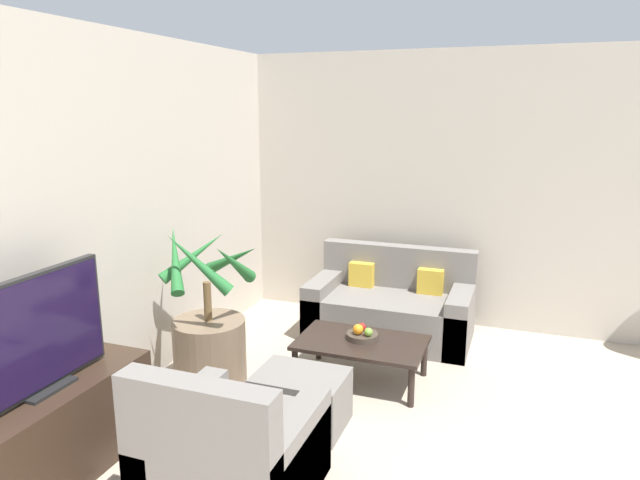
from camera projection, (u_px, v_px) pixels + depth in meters
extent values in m
cube|color=#BCB2A3|center=(608.00, 199.00, 5.14)|extent=(8.53, 0.06, 2.70)
cube|color=#BCB2A3|center=(62.00, 235.00, 3.68)|extent=(0.06, 7.29, 2.70)
cube|color=#332319|center=(51.00, 436.00, 3.31)|extent=(0.45, 1.33, 0.58)
cube|color=black|center=(45.00, 388.00, 3.24)|extent=(0.18, 0.32, 0.02)
cube|color=black|center=(39.00, 332.00, 3.17)|extent=(0.05, 0.92, 0.67)
cube|color=black|center=(42.00, 332.00, 3.16)|extent=(0.01, 0.88, 0.63)
cylinder|color=brown|center=(210.00, 352.00, 4.52)|extent=(0.57, 0.57, 0.53)
cylinder|color=brown|center=(208.00, 301.00, 4.42)|extent=(0.06, 0.06, 0.31)
cone|color=#23662D|center=(234.00, 263.00, 4.27)|extent=(0.10, 0.55, 0.43)
cone|color=#23662D|center=(232.00, 259.00, 4.57)|extent=(0.59, 0.28, 0.35)
cone|color=#23662D|center=(193.00, 256.00, 4.57)|extent=(0.42, 0.52, 0.39)
cone|color=#23662D|center=(175.00, 259.00, 4.28)|extent=(0.38, 0.48, 0.48)
cone|color=#23662D|center=(198.00, 263.00, 4.13)|extent=(0.51, 0.25, 0.49)
cube|color=slate|center=(389.00, 316.00, 5.44)|extent=(1.52, 0.82, 0.41)
cube|color=slate|center=(398.00, 266.00, 5.65)|extent=(1.52, 0.16, 0.42)
cube|color=slate|center=(325.00, 303.00, 5.65)|extent=(0.20, 0.82, 0.53)
cube|color=slate|center=(460.00, 319.00, 5.21)|extent=(0.20, 0.82, 0.53)
cube|color=gold|center=(362.00, 274.00, 5.67)|extent=(0.24, 0.12, 0.24)
cube|color=gold|center=(431.00, 281.00, 5.44)|extent=(0.24, 0.12, 0.24)
cylinder|color=black|center=(295.00, 368.00, 4.48)|extent=(0.05, 0.05, 0.31)
cylinder|color=black|center=(411.00, 387.00, 4.17)|extent=(0.05, 0.05, 0.31)
cylinder|color=black|center=(319.00, 342.00, 4.97)|extent=(0.05, 0.05, 0.31)
cylinder|color=black|center=(424.00, 358.00, 4.66)|extent=(0.05, 0.05, 0.31)
cube|color=black|center=(361.00, 343.00, 4.54)|extent=(1.01, 0.63, 0.03)
cylinder|color=#42382D|center=(362.00, 336.00, 4.57)|extent=(0.25, 0.25, 0.05)
sphere|color=red|center=(362.00, 327.00, 4.61)|extent=(0.07, 0.07, 0.07)
sphere|color=olive|center=(368.00, 332.00, 4.50)|extent=(0.07, 0.07, 0.07)
sphere|color=orange|center=(358.00, 329.00, 4.53)|extent=(0.08, 0.08, 0.08)
cube|color=slate|center=(235.00, 462.00, 3.19)|extent=(0.85, 0.86, 0.44)
cube|color=slate|center=(197.00, 423.00, 2.77)|extent=(0.85, 0.16, 0.43)
cube|color=slate|center=(181.00, 441.00, 3.30)|extent=(0.16, 0.86, 0.54)
cube|color=slate|center=(291.00, 467.00, 3.06)|extent=(0.16, 0.86, 0.54)
cube|color=slate|center=(301.00, 399.00, 3.93)|extent=(0.61, 0.45, 0.38)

